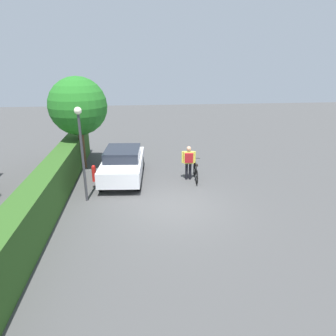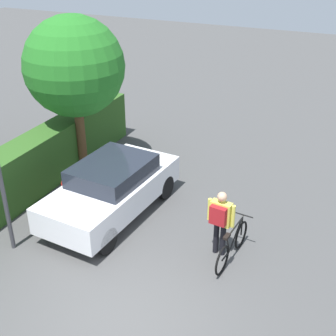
{
  "view_description": "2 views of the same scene",
  "coord_description": "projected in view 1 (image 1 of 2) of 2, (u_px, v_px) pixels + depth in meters",
  "views": [
    {
      "loc": [
        -10.23,
        1.4,
        5.32
      ],
      "look_at": [
        2.11,
        0.02,
        0.86
      ],
      "focal_mm": 31.2,
      "sensor_mm": 36.0,
      "label": 1
    },
    {
      "loc": [
        -5.55,
        -3.52,
        6.81
      ],
      "look_at": [
        3.92,
        0.79,
        1.33
      ],
      "focal_mm": 48.82,
      "sensor_mm": 36.0,
      "label": 2
    }
  ],
  "objects": [
    {
      "name": "ground_plane",
      "position": [
        174.0,
        206.0,
        11.51
      ],
      "size": [
        60.0,
        60.0,
        0.0
      ],
      "primitive_type": "plane",
      "color": "#444444"
    },
    {
      "name": "street_lamp",
      "position": [
        81.0,
        141.0,
        11.18
      ],
      "size": [
        0.28,
        0.28,
        3.82
      ],
      "color": "#38383D",
      "rests_on": "ground"
    },
    {
      "name": "fire_hydrant",
      "position": [
        94.0,
        173.0,
        13.87
      ],
      "size": [
        0.2,
        0.2,
        0.81
      ],
      "color": "red",
      "rests_on": "ground"
    },
    {
      "name": "person_rider",
      "position": [
        189.0,
        160.0,
        13.86
      ],
      "size": [
        0.38,
        0.67,
        1.66
      ],
      "color": "black",
      "rests_on": "ground"
    },
    {
      "name": "tree_kerbside",
      "position": [
        78.0,
        106.0,
        14.7
      ],
      "size": [
        2.92,
        2.92,
        4.76
      ],
      "color": "brown",
      "rests_on": "ground"
    },
    {
      "name": "bicycle",
      "position": [
        196.0,
        172.0,
        14.04
      ],
      "size": [
        1.78,
        0.5,
        0.93
      ],
      "color": "black",
      "rests_on": "ground"
    },
    {
      "name": "hedge_row",
      "position": [
        46.0,
        194.0,
        10.75
      ],
      "size": [
        15.94,
        0.9,
        1.59
      ],
      "primitive_type": "cube",
      "color": "#2D551E",
      "rests_on": "ground"
    },
    {
      "name": "parked_car_near",
      "position": [
        123.0,
        163.0,
        14.04
      ],
      "size": [
        4.29,
        2.15,
        1.5
      ],
      "color": "silver",
      "rests_on": "ground"
    }
  ]
}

